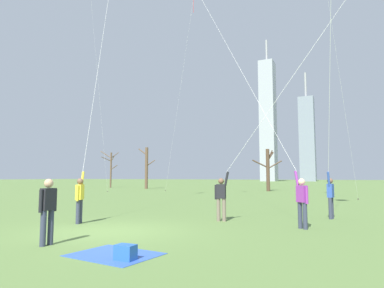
% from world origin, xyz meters
% --- Properties ---
extents(ground_plane, '(400.00, 400.00, 0.00)m').
position_xyz_m(ground_plane, '(0.00, 0.00, 0.00)').
color(ground_plane, '#5B7A3D').
extents(kite_flyer_far_back_purple, '(1.69, 7.05, 19.74)m').
position_xyz_m(kite_flyer_far_back_purple, '(6.31, 4.71, 5.63)').
color(kite_flyer_far_back_purple, '#33384C').
rests_on(kite_flyer_far_back_purple, ground).
extents(kite_flyer_midfield_left_red, '(9.02, 11.47, 16.39)m').
position_xyz_m(kite_flyer_midfield_left_red, '(3.99, 4.73, 3.22)').
color(kite_flyer_midfield_left_red, '#33384C').
rests_on(kite_flyer_midfield_left_red, ground).
extents(kite_flyer_foreground_left_yellow, '(4.84, 8.30, 17.47)m').
position_xyz_m(kite_flyer_foreground_left_yellow, '(-3.35, 2.98, 5.24)').
color(kite_flyer_foreground_left_yellow, '#33384C').
rests_on(kite_flyer_foreground_left_yellow, ground).
extents(kite_flyer_foreground_right_green, '(9.24, 2.87, 14.57)m').
position_xyz_m(kite_flyer_foreground_right_green, '(3.62, 4.15, 3.01)').
color(kite_flyer_foreground_right_green, '#726656').
rests_on(kite_flyer_foreground_right_green, ground).
extents(bystander_strolling_midfield, '(0.22, 0.51, 1.62)m').
position_xyz_m(bystander_strolling_midfield, '(-0.02, -2.33, 0.90)').
color(bystander_strolling_midfield, '#33384C').
rests_on(bystander_strolling_midfield, ground).
extents(distant_kite_drifting_left_orange, '(5.33, 1.60, 26.83)m').
position_xyz_m(distant_kite_drifting_left_orange, '(-9.18, 25.86, 22.20)').
color(distant_kite_drifting_left_orange, orange).
rests_on(distant_kite_drifting_left_orange, ground).
extents(picnic_spot, '(1.95, 1.60, 0.31)m').
position_xyz_m(picnic_spot, '(2.40, -2.59, 0.09)').
color(picnic_spot, '#3359B2').
rests_on(picnic_spot, ground).
extents(bare_tree_right_of_center, '(3.01, 3.22, 5.75)m').
position_xyz_m(bare_tree_right_of_center, '(-27.23, 34.08, 3.15)').
color(bare_tree_right_of_center, brown).
rests_on(bare_tree_right_of_center, ground).
extents(bare_tree_far_right_edge, '(3.26, 2.39, 4.95)m').
position_xyz_m(bare_tree_far_right_edge, '(-2.05, 31.50, 2.70)').
color(bare_tree_far_right_edge, '#4C3828').
rests_on(bare_tree_far_right_edge, ground).
extents(bare_tree_center, '(2.58, 1.64, 5.83)m').
position_xyz_m(bare_tree_center, '(-19.37, 32.12, 3.09)').
color(bare_tree_center, brown).
rests_on(bare_tree_center, ground).
extents(skyline_short_annex, '(5.50, 5.09, 41.40)m').
position_xyz_m(skyline_short_annex, '(-7.57, 124.10, 16.00)').
color(skyline_short_annex, gray).
rests_on(skyline_short_annex, ground).
extents(skyline_mid_tower_left, '(5.56, 6.63, 55.69)m').
position_xyz_m(skyline_mid_tower_left, '(-21.48, 121.18, 23.44)').
color(skyline_mid_tower_left, '#9EA3AD').
rests_on(skyline_mid_tower_left, ground).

